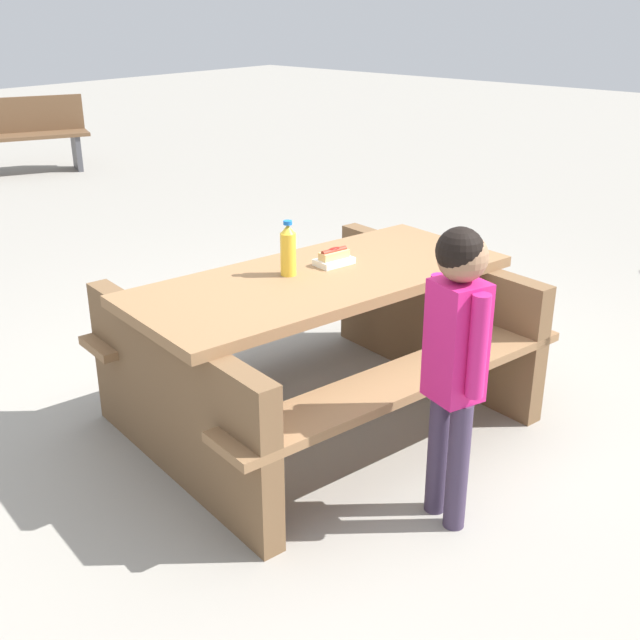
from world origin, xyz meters
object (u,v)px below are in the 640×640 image
Objects in this scene: park_bench_mid at (20,134)px; soda_bottle at (288,250)px; picnic_table at (320,336)px; hotdog_tray at (334,258)px; child_in_coat at (456,342)px.

soda_bottle is at bearing -109.15° from park_bench_mid.
hotdog_tray is (0.16, 0.05, 0.34)m from picnic_table.
child_in_coat is 0.78× the size of park_bench_mid.
soda_bottle is 0.21× the size of child_in_coat.
park_bench_mid is at bearing 72.03° from child_in_coat.
park_bench_mid is (1.94, 6.37, -0.33)m from hotdog_tray.
soda_bottle is at bearing 166.28° from hotdog_tray.
hotdog_tray is at bearing 65.36° from child_in_coat.
child_in_coat is at bearing -107.97° from park_bench_mid.
hotdog_tray is 0.16× the size of child_in_coat.
child_in_coat reaches higher than park_bench_mid.
soda_bottle is at bearing 79.78° from child_in_coat.
child_in_coat reaches higher than picnic_table.
hotdog_tray is at bearing 16.73° from picnic_table.
picnic_table is at bearing -163.27° from hotdog_tray.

